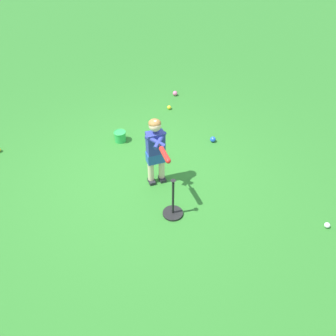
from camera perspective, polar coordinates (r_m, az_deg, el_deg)
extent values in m
plane|color=#2D7528|center=(5.20, -4.21, -1.39)|extent=(40.00, 40.00, 0.00)
cube|color=#232328|center=(5.10, -1.01, -1.87)|extent=(0.13, 0.17, 0.05)
cylinder|color=beige|center=(4.99, -1.11, -0.14)|extent=(0.09, 0.09, 0.34)
cube|color=#232328|center=(5.06, -2.84, -2.29)|extent=(0.13, 0.17, 0.05)
cylinder|color=beige|center=(4.95, -2.97, -0.55)|extent=(0.09, 0.09, 0.34)
cube|color=#2856A8|center=(4.81, -2.10, 1.94)|extent=(0.30, 0.22, 0.16)
cube|color=#2D3893|center=(4.66, -2.18, 4.36)|extent=(0.28, 0.22, 0.34)
sphere|color=beige|center=(4.51, -2.26, 7.32)|extent=(0.17, 0.17, 0.17)
ellipsoid|color=olive|center=(4.50, -2.31, 7.71)|extent=(0.22, 0.22, 0.11)
sphere|color=red|center=(4.50, -1.66, 4.33)|extent=(0.04, 0.04, 0.04)
cylinder|color=black|center=(4.42, -1.37, 3.81)|extent=(0.07, 0.14, 0.05)
cylinder|color=red|center=(4.22, -0.57, 2.35)|extent=(0.18, 0.35, 0.11)
sphere|color=red|center=(4.08, 0.05, 1.23)|extent=(0.07, 0.07, 0.07)
cylinder|color=#2D3893|center=(4.53, -1.39, 4.79)|extent=(0.30, 0.21, 0.14)
cylinder|color=#2D3893|center=(4.52, -2.22, 4.62)|extent=(0.20, 0.30, 0.14)
sphere|color=blue|center=(5.94, 7.73, 4.91)|extent=(0.10, 0.10, 0.10)
sphere|color=white|center=(4.90, 25.71, -8.86)|extent=(0.08, 0.08, 0.08)
sphere|color=pink|center=(7.40, 1.22, 12.73)|extent=(0.10, 0.10, 0.10)
sphere|color=yellow|center=(6.87, 0.21, 10.38)|extent=(0.08, 0.08, 0.08)
cylinder|color=black|center=(4.60, 0.84, -7.78)|extent=(0.28, 0.28, 0.03)
cylinder|color=black|center=(4.39, 0.87, -5.23)|extent=(0.03, 0.03, 0.55)
cone|color=black|center=(4.19, 0.91, -2.37)|extent=(0.07, 0.07, 0.04)
cylinder|color=green|center=(5.95, -8.24, 5.38)|extent=(0.20, 0.20, 0.18)
torus|color=green|center=(5.90, -8.32, 6.11)|extent=(0.22, 0.22, 0.02)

